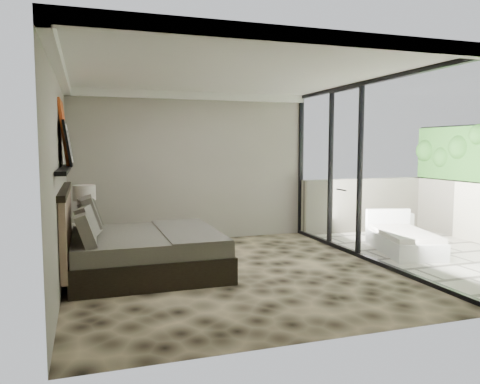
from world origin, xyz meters
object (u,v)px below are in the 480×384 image
object	(u,v)px
ottoman	(395,226)
lounger	(403,240)
bed	(139,249)
nightstand	(85,240)
table_lamp	(84,200)

from	to	relation	value
ottoman	lounger	size ratio (longest dim) A/B	0.28
bed	ottoman	bearing A→B (deg)	11.50
lounger	bed	bearing A→B (deg)	-164.78
nightstand	table_lamp	xyz separation A→B (m)	(0.02, -0.01, 0.65)
table_lamp	lounger	xyz separation A→B (m)	(5.15, -1.26, -0.74)
nightstand	ottoman	bearing A→B (deg)	-23.52
lounger	nightstand	bearing A→B (deg)	-178.78
bed	ottoman	size ratio (longest dim) A/B	4.31
table_lamp	lounger	size ratio (longest dim) A/B	0.37
lounger	ottoman	bearing A→B (deg)	74.64
nightstand	lounger	bearing A→B (deg)	-34.70
bed	lounger	distance (m)	4.44
bed	ottoman	xyz separation A→B (m)	(5.02, 1.02, -0.10)
bed	table_lamp	world-z (taller)	bed
table_lamp	ottoman	xyz separation A→B (m)	(5.74, -0.25, -0.69)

